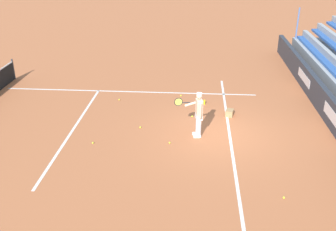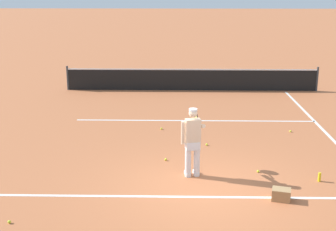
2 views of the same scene
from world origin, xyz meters
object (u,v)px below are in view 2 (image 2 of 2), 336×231
(tennis_ball_by_box, at_px, (291,131))
(tennis_ball_on_baseline, at_px, (258,171))
(tennis_player, at_px, (193,141))
(ball_box_cardboard, at_px, (281,195))
(water_bottle, at_px, (319,177))
(tennis_ball_toward_net, at_px, (161,129))
(tennis_ball_far_left, at_px, (166,159))
(tennis_net, at_px, (192,79))
(tennis_ball_midcourt, at_px, (207,145))
(tennis_ball_far_right, at_px, (9,222))

(tennis_ball_by_box, bearing_deg, tennis_ball_on_baseline, -115.29)
(tennis_player, height_order, tennis_ball_by_box, tennis_player)
(tennis_player, distance_m, ball_box_cardboard, 2.44)
(tennis_ball_by_box, height_order, tennis_ball_on_baseline, same)
(water_bottle, bearing_deg, tennis_ball_on_baseline, 159.50)
(tennis_ball_toward_net, bearing_deg, tennis_ball_far_left, -85.65)
(tennis_ball_on_baseline, bearing_deg, tennis_net, 98.65)
(ball_box_cardboard, bearing_deg, tennis_ball_far_left, 138.29)
(tennis_ball_midcourt, bearing_deg, tennis_ball_on_baseline, -59.60)
(tennis_player, xyz_separation_m, tennis_ball_toward_net, (-0.89, 3.75, -0.86))
(tennis_ball_far_left, bearing_deg, tennis_net, 83.86)
(tennis_ball_by_box, xyz_separation_m, tennis_ball_far_right, (-6.92, -6.04, 0.00))
(ball_box_cardboard, xyz_separation_m, tennis_ball_far_right, (-5.59, -1.16, -0.10))
(tennis_ball_by_box, height_order, water_bottle, water_bottle)
(tennis_player, relative_size, water_bottle, 7.80)
(tennis_player, distance_m, tennis_net, 9.57)
(tennis_ball_far_right, bearing_deg, tennis_player, 33.90)
(water_bottle, bearing_deg, tennis_player, 174.52)
(ball_box_cardboard, relative_size, water_bottle, 1.82)
(tennis_ball_midcourt, xyz_separation_m, tennis_ball_far_left, (-1.17, -1.23, 0.00))
(water_bottle, bearing_deg, tennis_ball_far_left, 160.99)
(tennis_ball_far_right, bearing_deg, tennis_ball_toward_net, 65.82)
(tennis_ball_on_baseline, distance_m, tennis_ball_toward_net, 4.35)
(tennis_net, bearing_deg, ball_box_cardboard, -81.28)
(tennis_ball_far_right, bearing_deg, tennis_ball_midcourt, 48.36)
(tennis_ball_far_left, height_order, water_bottle, water_bottle)
(tennis_ball_midcourt, bearing_deg, tennis_net, 91.95)
(tennis_ball_midcourt, height_order, tennis_ball_toward_net, same)
(tennis_ball_on_baseline, xyz_separation_m, water_bottle, (1.38, -0.51, 0.08))
(tennis_ball_by_box, height_order, tennis_net, tennis_net)
(tennis_ball_midcourt, height_order, tennis_ball_far_left, same)
(water_bottle, relative_size, tennis_net, 0.02)
(tennis_ball_toward_net, bearing_deg, tennis_ball_midcourt, -47.88)
(tennis_ball_on_baseline, height_order, tennis_ball_midcourt, same)
(tennis_net, bearing_deg, tennis_player, -91.43)
(tennis_player, relative_size, tennis_ball_on_baseline, 25.98)
(ball_box_cardboard, bearing_deg, tennis_ball_far_right, -168.29)
(tennis_ball_midcourt, relative_size, tennis_net, 0.01)
(tennis_ball_toward_net, relative_size, water_bottle, 0.30)
(tennis_ball_far_right, xyz_separation_m, water_bottle, (6.72, 2.19, 0.08))
(ball_box_cardboard, xyz_separation_m, tennis_ball_midcourt, (-1.42, 3.54, -0.10))
(tennis_ball_midcourt, distance_m, tennis_ball_far_left, 1.70)
(tennis_ball_far_left, bearing_deg, tennis_ball_on_baseline, -18.12)
(tennis_ball_by_box, xyz_separation_m, water_bottle, (-0.20, -3.86, 0.08))
(tennis_player, distance_m, tennis_ball_by_box, 4.89)
(tennis_ball_by_box, bearing_deg, tennis_ball_far_right, -138.89)
(tennis_ball_midcourt, bearing_deg, tennis_ball_toward_net, 132.12)
(ball_box_cardboard, distance_m, tennis_ball_on_baseline, 1.56)
(tennis_player, height_order, tennis_ball_toward_net, tennis_player)
(water_bottle, bearing_deg, tennis_ball_by_box, 87.01)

